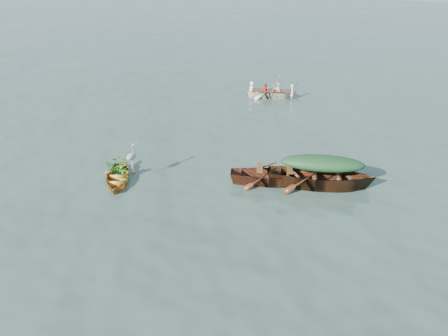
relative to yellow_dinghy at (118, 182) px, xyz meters
The scene contains 11 objects.
ground 3.10m from the yellow_dinghy, 13.18° to the right, with size 140.00×140.00×0.00m, color #354A3E.
yellow_dinghy is the anchor object (origin of this frame).
green_tarp_boat 6.99m from the yellow_dinghy, 34.48° to the left, with size 1.56×5.02×1.21m, color #43230F.
open_wooden_boat 5.42m from the yellow_dinghy, 36.13° to the left, with size 1.29×4.16×0.96m, color #562E15.
rowed_boat 11.56m from the yellow_dinghy, 94.19° to the left, with size 1.10×3.68×0.84m, color white.
green_tarp_cover 7.04m from the yellow_dinghy, 34.48° to the left, with size 0.86×2.76×0.52m, color #163518.
thwart_benches 5.45m from the yellow_dinghy, 36.13° to the left, with size 0.78×2.08×0.04m, color #533113, non-canonical shape.
heron 0.97m from the yellow_dinghy, 47.10° to the left, with size 0.28×0.40×0.92m, color #9A9DA3, non-canonical shape.
dinghy_weeds 0.84m from the yellow_dinghy, 129.13° to the left, with size 0.70×0.90×0.60m, color #26701D.
rowers 11.58m from the yellow_dinghy, 94.19° to the left, with size 0.99×2.58×0.76m, color silver.
oars 11.57m from the yellow_dinghy, 94.19° to the left, with size 2.60×0.60×0.06m, color olive, non-canonical shape.
Camera 1 is at (8.01, -7.69, 7.21)m, focal length 35.00 mm.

